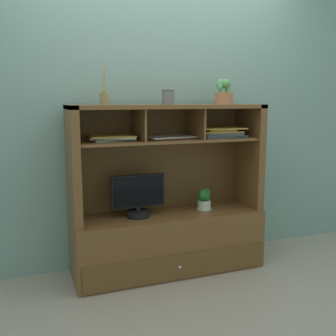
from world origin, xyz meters
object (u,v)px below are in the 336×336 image
Objects in this scene: ceramic_vase at (168,97)px; media_console at (168,221)px; diffuser_bottle at (105,98)px; magazine_stack_centre at (112,138)px; magazine_stack_left at (168,137)px; potted_orchid at (204,200)px; magazine_stack_right at (220,133)px; potted_succulent at (224,95)px; tv_monitor at (138,198)px.

media_console is at bearing 90.00° from ceramic_vase.
diffuser_bottle is at bearing -176.00° from media_console.
magazine_stack_centre is 1.30× the size of diffuser_bottle.
magazine_stack_left is 0.45m from magazine_stack_centre.
diffuser_bottle is (-0.49, -0.03, 0.97)m from media_console.
ceramic_vase is at bearing 179.17° from potted_orchid.
ceramic_vase reaches higher than magazine_stack_left.
magazine_stack_left is 1.06× the size of magazine_stack_right.
magazine_stack_centre is 0.53m from ceramic_vase.
magazine_stack_right reaches higher than potted_orchid.
diffuser_bottle reaches higher than potted_succulent.
magazine_stack_centre is 0.30m from diffuser_bottle.
media_console is 5.46× the size of diffuser_bottle.
diffuser_bottle is at bearing -171.99° from magazine_stack_left.
media_console is 7.49× the size of potted_succulent.
tv_monitor is 0.80m from diffuser_bottle.
magazine_stack_right is at bearing -0.25° from tv_monitor.
ceramic_vase is at bearing 177.18° from magazine_stack_right.
media_console reaches higher than potted_orchid.
tv_monitor is 0.51m from magazine_stack_centre.
ceramic_vase is (-0.02, -0.04, 0.31)m from magazine_stack_left.
magazine_stack_right is 0.53m from ceramic_vase.
tv_monitor is 0.81m from ceramic_vase.
magazine_stack_centre is (-0.18, 0.06, 0.47)m from tv_monitor.
media_console is 0.99m from ceramic_vase.
potted_orchid is (0.57, 0.01, -0.07)m from tv_monitor.
diffuser_bottle reaches higher than magazine_stack_left.
potted_succulent is at bearing 2.90° from diffuser_bottle.
ceramic_vase is at bearing -90.00° from media_console.
magazine_stack_left is at bearing 0.67° from magazine_stack_centre.
magazine_stack_right is at bearing -3.81° from magazine_stack_centre.
magazine_stack_centre reaches higher than potted_orchid.
diffuser_bottle reaches higher than potted_orchid.
media_console is 8.66× the size of potted_orchid.
potted_succulent reaches higher than tv_monitor.
tv_monitor is at bearing 2.70° from diffuser_bottle.
diffuser_bottle reaches higher than ceramic_vase.
ceramic_vase is (-0.32, 0.00, 0.84)m from potted_orchid.
magazine_stack_centre is at bearing 47.81° from diffuser_bottle.
potted_succulent is (0.18, 0.02, 0.86)m from potted_orchid.
media_console is 12.83× the size of ceramic_vase.
potted_orchid is at bearing 1.44° from tv_monitor.
potted_orchid is 1.16m from diffuser_bottle.
tv_monitor is at bearing -167.35° from magazine_stack_left.
magazine_stack_left reaches higher than tv_monitor.
ceramic_vase is (-0.49, -0.02, -0.02)m from potted_succulent.
diffuser_bottle reaches higher than media_console.
potted_orchid is 0.45× the size of magazine_stack_right.
ceramic_vase is at bearing -177.71° from potted_succulent.
tv_monitor is at bearing -178.56° from potted_orchid.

